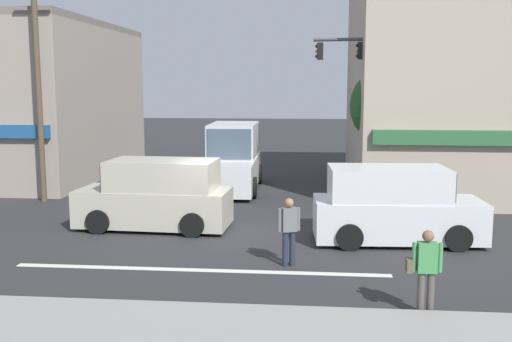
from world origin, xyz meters
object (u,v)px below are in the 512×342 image
at_px(utility_pole_near_left, 39,91).
at_px(pedestrian_mid_crossing, 289,228).
at_px(traffic_light_mast, 412,86).
at_px(pedestrian_foreground_with_bag, 425,267).
at_px(van_crossing_leftbound, 157,196).
at_px(van_approaching_near, 394,207).
at_px(utility_pole_far_right, 477,91).
at_px(street_tree, 391,106).
at_px(box_truck_crossing_center, 233,160).

bearing_deg(utility_pole_near_left, pedestrian_mid_crossing, -37.23).
relative_size(traffic_light_mast, pedestrian_foreground_with_bag, 3.71).
distance_m(van_crossing_leftbound, van_approaching_near, 7.06).
height_order(traffic_light_mast, pedestrian_foreground_with_bag, traffic_light_mast).
xyz_separation_m(traffic_light_mast, pedestrian_mid_crossing, (-3.99, -7.47, -3.35)).
xyz_separation_m(utility_pole_far_right, van_crossing_leftbound, (-11.01, -6.51, -3.13)).
distance_m(traffic_light_mast, pedestrian_foreground_with_bag, 11.01).
height_order(utility_pole_near_left, pedestrian_mid_crossing, utility_pole_near_left).
relative_size(street_tree, van_crossing_leftbound, 1.09).
distance_m(street_tree, utility_pole_near_left, 13.02).
bearing_deg(traffic_light_mast, street_tree, 117.89).
distance_m(street_tree, pedestrian_mid_crossing, 9.58).
xyz_separation_m(utility_pole_near_left, box_truck_crossing_center, (6.76, 3.25, -2.87)).
bearing_deg(van_approaching_near, utility_pole_far_right, 61.73).
bearing_deg(pedestrian_mid_crossing, van_approaching_near, 41.48).
height_order(street_tree, pedestrian_mid_crossing, street_tree).
distance_m(utility_pole_near_left, van_crossing_leftbound, 7.26).
bearing_deg(pedestrian_mid_crossing, utility_pole_near_left, 142.77).
relative_size(utility_pole_far_right, traffic_light_mast, 1.29).
height_order(traffic_light_mast, van_crossing_leftbound, traffic_light_mast).
relative_size(street_tree, traffic_light_mast, 0.83).
xyz_separation_m(utility_pole_near_left, traffic_light_mast, (13.52, 0.24, 0.18)).
bearing_deg(utility_pole_near_left, street_tree, 5.83).
bearing_deg(utility_pole_far_right, pedestrian_mid_crossing, -124.48).
height_order(box_truck_crossing_center, pedestrian_foreground_with_bag, box_truck_crossing_center).
xyz_separation_m(traffic_light_mast, van_crossing_leftbound, (-8.16, -4.01, -3.30)).
height_order(street_tree, van_crossing_leftbound, street_tree).
bearing_deg(utility_pole_near_left, van_approaching_near, -20.97).
height_order(traffic_light_mast, pedestrian_mid_crossing, traffic_light_mast).
distance_m(traffic_light_mast, box_truck_crossing_center, 8.00).
relative_size(utility_pole_near_left, traffic_light_mast, 1.28).
relative_size(box_truck_crossing_center, pedestrian_mid_crossing, 3.38).
height_order(utility_pole_far_right, box_truck_crossing_center, utility_pole_far_right).
relative_size(utility_pole_far_right, box_truck_crossing_center, 1.41).
distance_m(box_truck_crossing_center, van_crossing_leftbound, 7.17).
xyz_separation_m(utility_pole_far_right, pedestrian_foreground_with_bag, (-4.15, -12.90, -3.18)).
bearing_deg(utility_pole_far_right, pedestrian_foreground_with_bag, -107.84).
height_order(utility_pole_far_right, pedestrian_mid_crossing, utility_pole_far_right).
bearing_deg(pedestrian_foreground_with_bag, traffic_light_mast, 82.88).
relative_size(pedestrian_foreground_with_bag, pedestrian_mid_crossing, 1.00).
bearing_deg(utility_pole_far_right, van_crossing_leftbound, -149.42).
xyz_separation_m(street_tree, traffic_light_mast, (0.57, -1.08, 0.73)).
bearing_deg(traffic_light_mast, box_truck_crossing_center, 155.98).
height_order(van_crossing_leftbound, pedestrian_mid_crossing, van_crossing_leftbound).
relative_size(traffic_light_mast, van_crossing_leftbound, 1.32).
bearing_deg(van_approaching_near, street_tree, 84.41).
distance_m(street_tree, van_approaching_near, 6.60).
bearing_deg(van_crossing_leftbound, traffic_light_mast, 26.20).
height_order(box_truck_crossing_center, van_approaching_near, box_truck_crossing_center).
bearing_deg(utility_pole_far_right, street_tree, -157.59).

